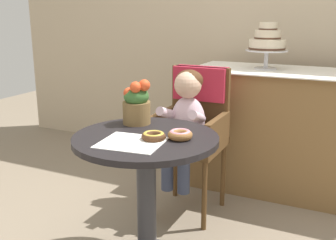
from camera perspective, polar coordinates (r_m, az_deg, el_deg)
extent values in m
cube|color=#C1AD8E|center=(3.65, 11.27, 15.32)|extent=(4.80, 0.10, 2.70)
cylinder|color=black|center=(2.02, -3.12, -2.62)|extent=(0.72, 0.72, 0.03)
cylinder|color=#333338|center=(2.16, -2.98, -11.78)|extent=(0.10, 0.10, 0.69)
cube|color=brown|center=(2.67, 2.92, -3.43)|extent=(0.42, 0.42, 0.04)
cube|color=brown|center=(2.77, 4.52, 2.66)|extent=(0.40, 0.04, 0.46)
cube|color=brown|center=(2.71, -0.75, -0.63)|extent=(0.04, 0.38, 0.18)
cube|color=brown|center=(2.57, 6.87, -1.62)|extent=(0.04, 0.38, 0.18)
cube|color=#B22338|center=(2.75, 4.57, 5.10)|extent=(0.36, 0.11, 0.22)
cylinder|color=brown|center=(2.68, -2.26, -9.03)|extent=(0.03, 0.03, 0.45)
cylinder|color=brown|center=(2.54, 5.06, -10.44)|extent=(0.03, 0.03, 0.45)
cylinder|color=brown|center=(2.97, 0.99, -6.47)|extent=(0.03, 0.03, 0.45)
cylinder|color=brown|center=(2.85, 7.63, -7.57)|extent=(0.03, 0.03, 0.45)
ellipsoid|color=silver|center=(2.60, 2.80, 0.04)|extent=(0.22, 0.16, 0.30)
sphere|color=#E0B293|center=(2.54, 2.78, 4.93)|extent=(0.17, 0.17, 0.17)
ellipsoid|color=#4C2D19|center=(2.55, 2.96, 5.48)|extent=(0.17, 0.17, 0.14)
cylinder|color=silver|center=(2.55, 0.08, 0.90)|extent=(0.08, 0.23, 0.13)
sphere|color=#E0B293|center=(2.49, -0.49, -1.07)|extent=(0.06, 0.06, 0.06)
cylinder|color=silver|center=(2.47, 4.05, 0.43)|extent=(0.08, 0.23, 0.13)
sphere|color=#E0B293|center=(2.43, 3.14, -1.56)|extent=(0.06, 0.06, 0.06)
cylinder|color=#3F4760|center=(2.58, 0.96, -2.60)|extent=(0.09, 0.22, 0.09)
cylinder|color=#3F4760|center=(2.55, -0.10, -6.93)|extent=(0.08, 0.08, 0.26)
cylinder|color=#3F4760|center=(2.54, 3.21, -2.92)|extent=(0.09, 0.22, 0.09)
cylinder|color=#3F4760|center=(2.50, 2.19, -7.33)|extent=(0.08, 0.08, 0.26)
cube|color=white|center=(1.91, -5.07, -3.13)|extent=(0.31, 0.29, 0.00)
torus|color=#936033|center=(1.96, 1.69, -2.08)|extent=(0.12, 0.12, 0.04)
torus|color=pink|center=(1.96, 1.70, -1.77)|extent=(0.10, 0.10, 0.02)
torus|color=#4C2D19|center=(1.95, -2.02, -2.29)|extent=(0.12, 0.12, 0.04)
torus|color=gold|center=(1.94, -2.02, -2.02)|extent=(0.10, 0.10, 0.02)
cylinder|color=brown|center=(2.22, -4.37, 1.02)|extent=(0.15, 0.15, 0.12)
ellipsoid|color=#38662D|center=(2.20, -4.42, 3.29)|extent=(0.14, 0.14, 0.10)
sphere|color=#E54C23|center=(2.16, -3.31, 4.84)|extent=(0.06, 0.06, 0.06)
sphere|color=#E54C23|center=(2.22, -3.68, 3.30)|extent=(0.05, 0.05, 0.05)
sphere|color=#E54C23|center=(2.23, -4.93, 3.36)|extent=(0.06, 0.06, 0.06)
sphere|color=#E54C23|center=(2.19, -5.46, 3.76)|extent=(0.06, 0.06, 0.06)
sphere|color=#E54C23|center=(2.15, -4.53, 4.56)|extent=(0.06, 0.06, 0.06)
cube|color=olive|center=(3.13, 17.62, -1.73)|extent=(1.50, 0.56, 0.90)
cube|color=white|center=(3.04, 18.29, 6.35)|extent=(1.56, 0.62, 0.01)
cylinder|color=silver|center=(3.08, 13.38, 6.98)|extent=(0.16, 0.16, 0.01)
cylinder|color=silver|center=(3.07, 13.45, 8.18)|extent=(0.03, 0.03, 0.12)
cylinder|color=silver|center=(3.07, 13.53, 9.37)|extent=(0.30, 0.30, 0.01)
cylinder|color=beige|center=(3.06, 13.58, 10.14)|extent=(0.26, 0.25, 0.08)
cylinder|color=#4C2D1E|center=(3.06, 13.55, 9.65)|extent=(0.26, 0.26, 0.01)
cylinder|color=beige|center=(3.06, 13.66, 11.43)|extent=(0.18, 0.18, 0.06)
cylinder|color=#4C2D1E|center=(3.06, 13.63, 11.02)|extent=(0.19, 0.19, 0.01)
cylinder|color=beige|center=(3.05, 13.73, 12.53)|extent=(0.13, 0.13, 0.05)
cylinder|color=#4C2D1E|center=(3.06, 13.70, 12.18)|extent=(0.13, 0.13, 0.01)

